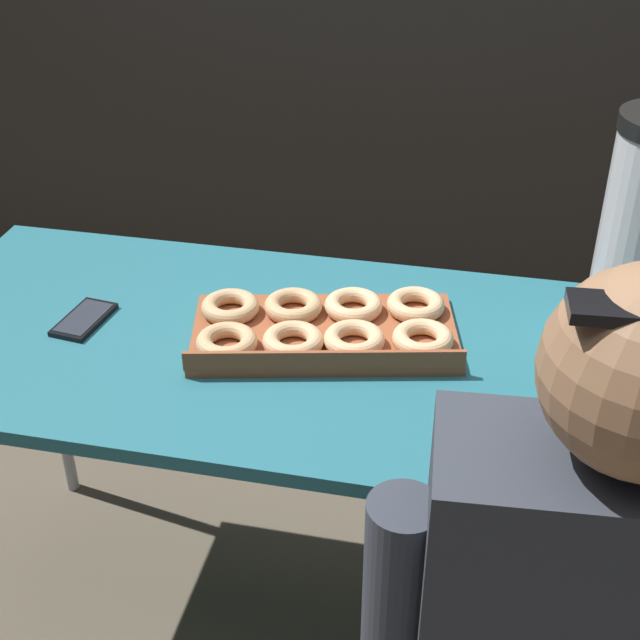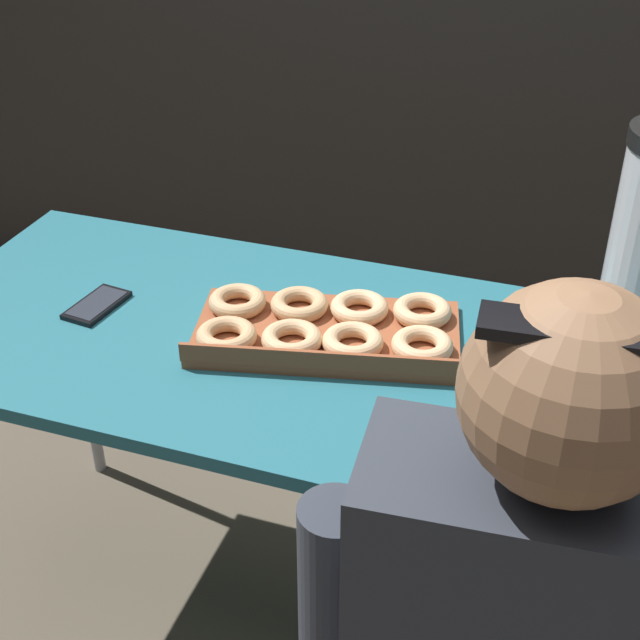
{
  "view_description": "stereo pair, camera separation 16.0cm",
  "coord_description": "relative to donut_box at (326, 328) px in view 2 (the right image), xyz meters",
  "views": [
    {
      "loc": [
        0.28,
        -1.32,
        1.69
      ],
      "look_at": [
        -0.0,
        0.0,
        0.83
      ],
      "focal_mm": 50.0,
      "sensor_mm": 36.0,
      "label": 1
    },
    {
      "loc": [
        0.44,
        -1.28,
        1.69
      ],
      "look_at": [
        -0.0,
        0.0,
        0.83
      ],
      "focal_mm": 50.0,
      "sensor_mm": 36.0,
      "label": 2
    }
  ],
  "objects": [
    {
      "name": "donut_box",
      "position": [
        0.0,
        0.0,
        0.0
      ],
      "size": [
        0.54,
        0.36,
        0.05
      ],
      "rotation": [
        0.0,
        0.0,
        0.22
      ],
      "color": "brown",
      "rests_on": "folding_table"
    },
    {
      "name": "cell_phone",
      "position": [
        -0.46,
        -0.04,
        -0.02
      ],
      "size": [
        0.09,
        0.14,
        0.01
      ],
      "rotation": [
        0.0,
        0.0,
        -0.13
      ],
      "color": "black",
      "rests_on": "folding_table"
    },
    {
      "name": "ground_plane",
      "position": [
        0.0,
        -0.03,
        -0.79
      ],
      "size": [
        12.0,
        12.0,
        0.0
      ],
      "primitive_type": "plane",
      "color": "brown"
    },
    {
      "name": "folding_table",
      "position": [
        0.0,
        -0.03,
        -0.07
      ],
      "size": [
        1.6,
        0.69,
        0.77
      ],
      "color": "#236675",
      "rests_on": "ground"
    }
  ]
}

